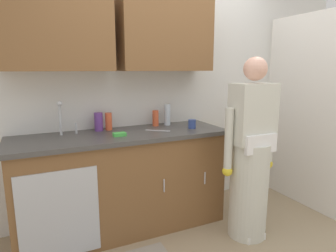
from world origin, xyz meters
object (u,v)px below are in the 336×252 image
at_px(sponge, 119,134).
at_px(knife_on_counter, 158,130).
at_px(bottle_water_short, 156,118).
at_px(bottle_cleaner_spray, 99,122).
at_px(sink, 68,140).
at_px(cup_by_sink, 192,124).
at_px(bottle_dish_liquid, 109,121).
at_px(bottle_soap, 167,115).
at_px(person_at_sink, 250,163).

bearing_deg(sponge, knife_on_counter, 8.65).
bearing_deg(bottle_water_short, bottle_cleaner_spray, 179.27).
height_order(sink, bottle_cleaner_spray, sink).
bearing_deg(sink, cup_by_sink, -4.32).
height_order(bottle_water_short, knife_on_counter, bottle_water_short).
relative_size(bottle_dish_liquid, sponge, 1.51).
xyz_separation_m(bottle_cleaner_spray, bottle_soap, (0.71, -0.02, 0.02)).
distance_m(knife_on_counter, sponge, 0.40).
distance_m(person_at_sink, sponge, 1.19).
height_order(bottle_cleaner_spray, sponge, bottle_cleaner_spray).
xyz_separation_m(bottle_cleaner_spray, knife_on_counter, (0.51, -0.24, -0.08)).
height_order(cup_by_sink, knife_on_counter, cup_by_sink).
xyz_separation_m(bottle_water_short, knife_on_counter, (-0.07, -0.23, -0.08)).
xyz_separation_m(bottle_soap, bottle_water_short, (-0.13, 0.01, -0.03)).
relative_size(bottle_cleaner_spray, sponge, 1.59).
bearing_deg(bottle_soap, sponge, -154.67).
height_order(person_at_sink, sponge, person_at_sink).
height_order(bottle_soap, sponge, bottle_soap).
distance_m(sink, cup_by_sink, 1.17).
bearing_deg(bottle_cleaner_spray, bottle_dish_liquid, -1.97).
height_order(bottle_dish_liquid, cup_by_sink, bottle_dish_liquid).
bearing_deg(bottle_dish_liquid, bottle_cleaner_spray, 178.03).
relative_size(sink, cup_by_sink, 5.81).
height_order(bottle_cleaner_spray, knife_on_counter, bottle_cleaner_spray).
bearing_deg(bottle_soap, bottle_dish_liquid, 178.77).
relative_size(sink, bottle_soap, 2.24).
bearing_deg(bottle_dish_liquid, knife_on_counter, -29.64).
bearing_deg(sponge, bottle_soap, 25.33).
bearing_deg(bottle_soap, bottle_cleaner_spray, 178.67).
relative_size(person_at_sink, bottle_cleaner_spray, 9.25).
height_order(person_at_sink, bottle_water_short, person_at_sink).
relative_size(sink, bottle_dish_liquid, 3.00).
xyz_separation_m(sink, cup_by_sink, (1.16, -0.09, 0.06)).
bearing_deg(bottle_dish_liquid, cup_by_sink, -19.53).
bearing_deg(cup_by_sink, sink, 175.68).
relative_size(bottle_soap, bottle_water_short, 1.37).
bearing_deg(person_at_sink, sink, 157.19).
height_order(bottle_dish_liquid, sponge, bottle_dish_liquid).
bearing_deg(bottle_dish_liquid, bottle_water_short, -0.48).
bearing_deg(sponge, person_at_sink, -25.82).
bearing_deg(sink, bottle_soap, 9.52).
height_order(cup_by_sink, sponge, cup_by_sink).
distance_m(person_at_sink, bottle_soap, 0.97).
relative_size(sink, person_at_sink, 0.31).
distance_m(sink, person_at_sink, 1.60).
relative_size(person_at_sink, sponge, 14.73).
bearing_deg(person_at_sink, sponge, 154.18).
bearing_deg(sink, bottle_cleaner_spray, 31.53).
distance_m(bottle_water_short, knife_on_counter, 0.25).
xyz_separation_m(bottle_cleaner_spray, cup_by_sink, (0.86, -0.27, -0.04)).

